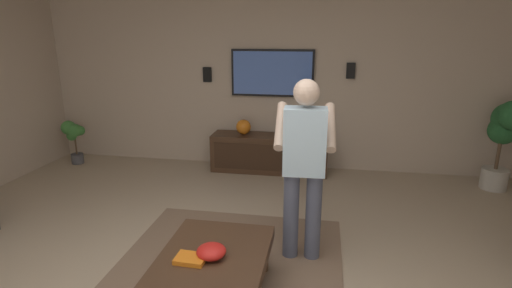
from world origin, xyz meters
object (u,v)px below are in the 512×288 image
at_px(coffee_table, 215,265).
at_px(remote_white, 198,255).
at_px(potted_plant_tall, 506,130).
at_px(bowl, 212,251).
at_px(tv, 272,73).
at_px(media_console, 269,153).
at_px(person_standing, 304,161).
at_px(potted_plant_short, 74,134).
at_px(wall_speaker_left, 351,71).
at_px(book, 191,259).
at_px(wall_speaker_right, 207,75).
at_px(vase_round, 243,127).

distance_m(coffee_table, remote_white, 0.17).
height_order(potted_plant_tall, bowl, potted_plant_tall).
height_order(tv, bowl, tv).
bearing_deg(media_console, person_standing, 15.32).
height_order(person_standing, remote_white, person_standing).
distance_m(potted_plant_short, bowl, 4.18).
distance_m(tv, potted_plant_tall, 3.16).
height_order(remote_white, wall_speaker_left, wall_speaker_left).
distance_m(coffee_table, media_console, 2.97).
height_order(remote_white, book, book).
height_order(bowl, wall_speaker_right, wall_speaker_right).
relative_size(media_console, vase_round, 7.73).
bearing_deg(person_standing, remote_white, 135.00).
bearing_deg(person_standing, media_console, 13.01).
relative_size(remote_white, wall_speaker_right, 0.68).
distance_m(media_console, potted_plant_short, 3.07).
distance_m(potted_plant_short, vase_round, 2.68).
bearing_deg(remote_white, media_console, -92.10).
bearing_deg(potted_plant_short, bowl, -133.02).
bearing_deg(book, tv, -90.10).
distance_m(media_console, potted_plant_tall, 3.12).
bearing_deg(potted_plant_short, wall_speaker_left, -84.17).
bearing_deg(bowl, remote_white, 92.34).
bearing_deg(potted_plant_short, remote_white, -134.08).
distance_m(person_standing, wall_speaker_right, 3.00).
bearing_deg(wall_speaker_right, tv, -90.76).
xyz_separation_m(potted_plant_tall, potted_plant_short, (-0.00, 6.13, -0.32)).
height_order(potted_plant_short, wall_speaker_left, wall_speaker_left).
distance_m(person_standing, book, 1.26).
xyz_separation_m(potted_plant_tall, wall_speaker_left, (0.42, 1.95, 0.68)).
bearing_deg(media_console, book, -2.65).
distance_m(tv, wall_speaker_right, 0.99).
height_order(vase_round, wall_speaker_right, wall_speaker_right).
relative_size(coffee_table, potted_plant_tall, 0.83).
xyz_separation_m(coffee_table, potted_plant_tall, (2.80, -3.07, 0.50)).
bearing_deg(remote_white, bowl, -177.63).
xyz_separation_m(person_standing, bowl, (-0.78, 0.62, -0.48)).
relative_size(potted_plant_tall, remote_white, 8.06).
distance_m(vase_round, wall_speaker_left, 1.73).
relative_size(tv, potted_plant_short, 1.74).
xyz_separation_m(potted_plant_short, wall_speaker_left, (0.43, -4.18, 1.01)).
bearing_deg(remote_white, wall_speaker_left, -110.52).
relative_size(media_console, remote_white, 11.33).
distance_m(media_console, book, 3.11).
relative_size(vase_round, wall_speaker_left, 1.00).
bearing_deg(remote_white, book, 67.25).
height_order(potted_plant_short, remote_white, potted_plant_short).
xyz_separation_m(person_standing, wall_speaker_right, (2.49, 1.60, 0.46)).
distance_m(coffee_table, person_standing, 1.15).
bearing_deg(wall_speaker_left, bowl, 161.08).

